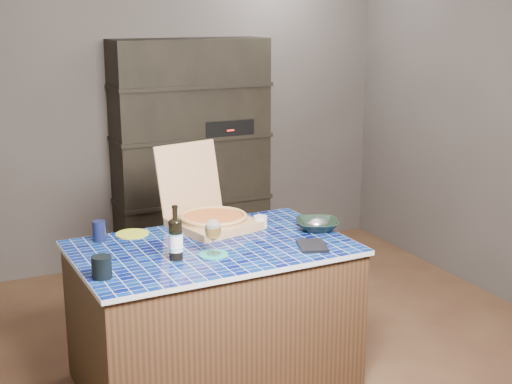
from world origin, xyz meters
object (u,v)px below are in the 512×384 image
kitchen_island (213,314)px  pizza_box (211,216)px  bowl (318,225)px  mead_bottle (176,238)px  wine_glass (213,230)px  dvd_case (312,246)px

kitchen_island → pizza_box: size_ratio=2.51×
kitchen_island → bowl: 0.78m
bowl → kitchen_island: bearing=-179.7°
pizza_box → mead_bottle: 0.57m
mead_bottle → pizza_box: bearing=50.7°
mead_bottle → bowl: (0.89, 0.13, -0.08)m
mead_bottle → wine_glass: bearing=-6.3°
mead_bottle → bowl: bearing=8.1°
pizza_box → dvd_case: bearing=-71.5°
pizza_box → wine_glass: pizza_box is taller
pizza_box → wine_glass: bearing=-123.5°
wine_glass → mead_bottle: bearing=173.7°
pizza_box → dvd_case: pizza_box is taller
wine_glass → kitchen_island: bearing=71.1°
kitchen_island → wine_glass: size_ratio=7.82×
pizza_box → bowl: pizza_box is taller
mead_bottle → wine_glass: size_ratio=1.49×
pizza_box → bowl: 0.62m
wine_glass → bowl: 0.72m
wine_glass → pizza_box: bearing=70.0°
kitchen_island → mead_bottle: 0.58m
mead_bottle → kitchen_island: bearing=27.0°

